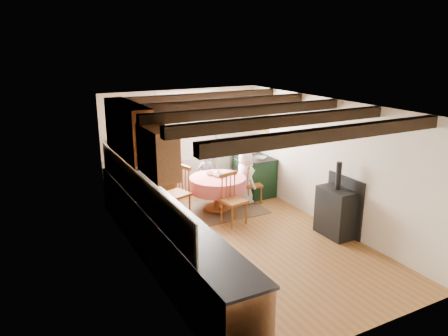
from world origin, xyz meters
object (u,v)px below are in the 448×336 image
cast_iron_stove (337,199)px  child_far (205,176)px  dining_table (218,194)px  chair_near (234,199)px  chair_right (253,183)px  cup (219,173)px  child_right (245,177)px  chair_left (177,192)px  aga_range (254,175)px

cast_iron_stove → child_far: bearing=113.1°
dining_table → child_far: child_far is taller
chair_near → child_far: (0.14, 1.56, 0.01)m
child_far → chair_right: bearing=140.4°
chair_near → cup: (0.15, 0.92, 0.25)m
chair_right → child_right: bearing=78.6°
dining_table → chair_right: size_ratio=1.32×
cast_iron_stove → chair_left: bearing=136.0°
cast_iron_stove → child_right: bearing=105.4°
chair_right → cup: chair_right is taller
chair_left → cast_iron_stove: size_ratio=0.76×
chair_left → aga_range: (2.09, 0.47, -0.08)m
aga_range → chair_near: bearing=-134.3°
aga_range → chair_right: bearing=-125.0°
aga_range → cast_iron_stove: bearing=-87.6°
aga_range → cup: bearing=-162.0°
child_far → dining_table: bearing=88.4°
aga_range → cup: aga_range is taller
chair_near → child_right: 1.16m
chair_near → chair_left: 1.17m
dining_table → child_right: child_right is taller
dining_table → chair_left: size_ratio=1.11×
dining_table → chair_near: (-0.05, -0.78, 0.14)m
chair_near → chair_left: bearing=125.8°
chair_left → cup: size_ratio=10.63×
chair_right → cast_iron_stove: bearing=-154.8°
child_right → dining_table: bearing=94.3°
chair_left → aga_range: 2.14m
child_right → chair_left: bearing=89.2°
chair_near → child_right: bearing=38.8°
dining_table → cup: cup is taller
dining_table → cast_iron_stove: size_ratio=0.85×
child_far → chair_left: bearing=42.0°
chair_right → aga_range: bearing=-21.9°
cast_iron_stove → child_right: 2.26m
chair_near → cup: chair_near is taller
chair_near → child_far: 1.56m
chair_right → child_far: size_ratio=0.86×
child_right → cup: child_right is taller
chair_left → child_far: (0.97, 0.74, -0.01)m
chair_left → child_right: (1.60, 0.06, 0.06)m
child_right → aga_range: bearing=-52.7°
chair_right → aga_range: (0.34, 0.48, 0.01)m
chair_left → cast_iron_stove: bearing=31.2°
child_far → cup: (0.02, -0.63, 0.24)m
chair_left → child_right: bearing=77.2°
child_right → cup: 0.63m
chair_right → aga_range: size_ratio=0.91×
dining_table → cup: 0.44m
aga_range → child_right: child_right is taller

